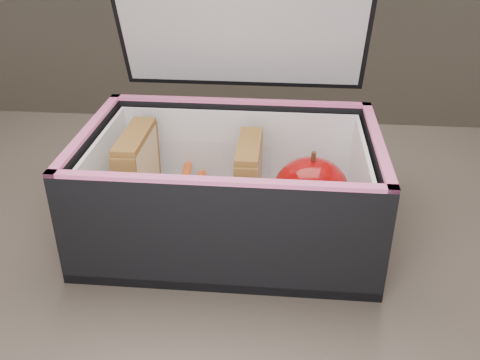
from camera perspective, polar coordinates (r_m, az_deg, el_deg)
The scene contains 8 objects.
kitchen_table at distance 0.64m, azimuth -2.11°, elevation -15.00°, with size 1.20×0.80×0.75m.
lunch_bag at distance 0.60m, azimuth -1.00°, elevation 0.22°, with size 0.32×0.29×0.31m.
plastic_tub at distance 0.61m, azimuth -4.94°, elevation -1.37°, with size 0.17×0.12×0.07m, color white, non-canonical shape.
sandwich_left at distance 0.61m, azimuth -10.77°, elevation 0.50°, with size 0.03×0.09×0.10m.
sandwich_right at distance 0.59m, azimuth 0.93°, elevation -0.28°, with size 0.02×0.09×0.10m.
carrot_sticks at distance 0.62m, azimuth -4.51°, elevation -2.42°, with size 0.05×0.15×0.03m.
paper_napkin at distance 0.61m, azimuth 6.83°, elevation -4.56°, with size 0.07×0.08×0.01m, color white.
red_apple at distance 0.59m, azimuth 7.56°, elevation -1.26°, with size 0.09×0.09×0.09m.
Camera 1 is at (0.07, -0.46, 1.11)m, focal length 40.00 mm.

